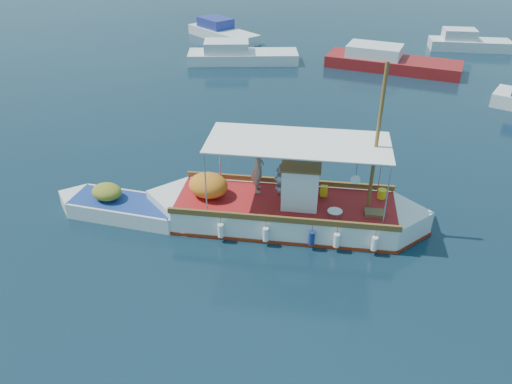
% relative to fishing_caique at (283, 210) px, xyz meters
% --- Properties ---
extents(ground, '(160.00, 160.00, 0.00)m').
position_rel_fishing_caique_xyz_m(ground, '(0.22, -0.50, -0.59)').
color(ground, black).
rests_on(ground, ground).
extents(fishing_caique, '(10.36, 5.09, 6.60)m').
position_rel_fishing_caique_xyz_m(fishing_caique, '(0.00, 0.00, 0.00)').
color(fishing_caique, white).
rests_on(fishing_caique, ground).
extents(dinghy, '(5.82, 2.37, 1.44)m').
position_rel_fishing_caique_xyz_m(dinghy, '(-5.80, -2.10, -0.29)').
color(dinghy, white).
rests_on(dinghy, ground).
extents(bg_boat_nw, '(8.27, 5.71, 1.80)m').
position_rel_fishing_caique_xyz_m(bg_boat_nw, '(-10.90, 18.10, -0.09)').
color(bg_boat_nw, silver).
rests_on(bg_boat_nw, ground).
extents(bg_boat_n, '(9.41, 3.15, 1.80)m').
position_rel_fishing_caique_xyz_m(bg_boat_n, '(-0.55, 21.18, -0.09)').
color(bg_boat_n, maroon).
rests_on(bg_boat_n, ground).
extents(bg_boat_far_w, '(7.54, 5.08, 1.80)m').
position_rel_fishing_caique_xyz_m(bg_boat_far_w, '(-15.50, 23.82, -0.09)').
color(bg_boat_far_w, silver).
rests_on(bg_boat_far_w, ground).
extents(bg_boat_far_n, '(6.51, 3.72, 1.80)m').
position_rel_fishing_caique_xyz_m(bg_boat_far_n, '(4.05, 29.00, -0.09)').
color(bg_boat_far_n, silver).
rests_on(bg_boat_far_n, ground).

